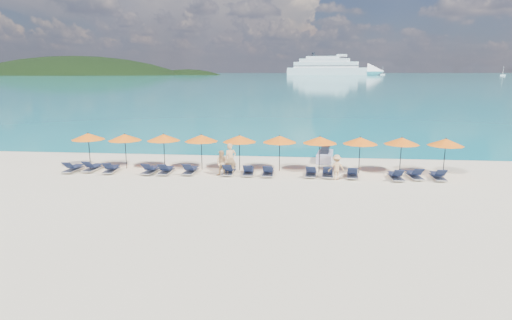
# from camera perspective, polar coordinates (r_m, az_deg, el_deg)

# --- Properties ---
(ground) EXTENTS (1400.00, 1400.00, 0.00)m
(ground) POSITION_cam_1_polar(r_m,az_deg,el_deg) (21.54, -0.80, -4.76)
(ground) COLOR beige
(sea) EXTENTS (1600.00, 1300.00, 0.01)m
(sea) POSITION_cam_1_polar(r_m,az_deg,el_deg) (680.54, 5.66, 11.29)
(sea) COLOR #1FA9B2
(sea) RESTS_ON ground
(headland_main) EXTENTS (374.00, 242.00, 126.50)m
(headland_main) POSITION_cam_1_polar(r_m,az_deg,el_deg) (638.39, -22.71, 6.99)
(headland_main) COLOR black
(headland_main) RESTS_ON ground
(headland_small) EXTENTS (162.00, 126.00, 85.50)m
(headland_small) POSITION_cam_1_polar(r_m,az_deg,el_deg) (601.58, -9.02, 7.80)
(headland_small) COLOR black
(headland_small) RESTS_ON ground
(cruise_ship) EXTENTS (128.44, 49.54, 35.43)m
(cruise_ship) POSITION_cam_1_polar(r_m,az_deg,el_deg) (592.39, 10.56, 11.96)
(cruise_ship) COLOR white
(cruise_ship) RESTS_ON ground
(sailboat_near) EXTENTS (5.92, 1.97, 10.85)m
(sailboat_near) POSITION_cam_1_polar(r_m,az_deg,el_deg) (601.96, 16.52, 10.91)
(sailboat_near) COLOR white
(sailboat_near) RESTS_ON ground
(sailboat_far) EXTENTS (5.74, 1.91, 10.53)m
(sailboat_far) POSITION_cam_1_polar(r_m,az_deg,el_deg) (570.80, 30.04, 9.79)
(sailboat_far) COLOR white
(sailboat_far) RESTS_ON ground
(jetski) EXTENTS (1.32, 2.74, 0.94)m
(jetski) POSITION_cam_1_polar(r_m,az_deg,el_deg) (29.90, 9.17, 0.57)
(jetski) COLOR #B7B7D6
(jetski) RESTS_ON ground
(beachgoer_a) EXTENTS (0.81, 0.68, 1.90)m
(beachgoer_a) POSITION_cam_1_polar(r_m,az_deg,el_deg) (25.65, -3.42, 0.11)
(beachgoer_a) COLOR tan
(beachgoer_a) RESTS_ON ground
(beachgoer_b) EXTENTS (0.82, 0.57, 1.54)m
(beachgoer_b) POSITION_cam_1_polar(r_m,az_deg,el_deg) (25.40, -4.55, -0.44)
(beachgoer_b) COLOR tan
(beachgoer_b) RESTS_ON ground
(beachgoer_c) EXTENTS (1.01, 0.63, 1.46)m
(beachgoer_c) POSITION_cam_1_polar(r_m,az_deg,el_deg) (24.90, 10.68, -0.95)
(beachgoer_c) COLOR tan
(beachgoer_c) RESTS_ON ground
(umbrella_0) EXTENTS (2.10, 2.10, 2.28)m
(umbrella_0) POSITION_cam_1_polar(r_m,az_deg,el_deg) (29.44, -21.48, 2.94)
(umbrella_0) COLOR black
(umbrella_0) RESTS_ON ground
(umbrella_1) EXTENTS (2.10, 2.10, 2.28)m
(umbrella_1) POSITION_cam_1_polar(r_m,az_deg,el_deg) (28.30, -17.09, 2.91)
(umbrella_1) COLOR black
(umbrella_1) RESTS_ON ground
(umbrella_2) EXTENTS (2.10, 2.10, 2.28)m
(umbrella_2) POSITION_cam_1_polar(r_m,az_deg,el_deg) (27.62, -12.22, 2.96)
(umbrella_2) COLOR black
(umbrella_2) RESTS_ON ground
(umbrella_3) EXTENTS (2.10, 2.10, 2.28)m
(umbrella_3) POSITION_cam_1_polar(r_m,az_deg,el_deg) (26.93, -7.31, 2.91)
(umbrella_3) COLOR black
(umbrella_3) RESTS_ON ground
(umbrella_4) EXTENTS (2.10, 2.10, 2.28)m
(umbrella_4) POSITION_cam_1_polar(r_m,az_deg,el_deg) (26.50, -2.22, 2.85)
(umbrella_4) COLOR black
(umbrella_4) RESTS_ON ground
(umbrella_5) EXTENTS (2.10, 2.10, 2.28)m
(umbrella_5) POSITION_cam_1_polar(r_m,az_deg,el_deg) (26.36, 3.18, 2.80)
(umbrella_5) COLOR black
(umbrella_5) RESTS_ON ground
(umbrella_6) EXTENTS (2.10, 2.10, 2.28)m
(umbrella_6) POSITION_cam_1_polar(r_m,az_deg,el_deg) (26.29, 8.52, 2.66)
(umbrella_6) COLOR black
(umbrella_6) RESTS_ON ground
(umbrella_7) EXTENTS (2.10, 2.10, 2.28)m
(umbrella_7) POSITION_cam_1_polar(r_m,az_deg,el_deg) (26.49, 13.73, 2.52)
(umbrella_7) COLOR black
(umbrella_7) RESTS_ON ground
(umbrella_8) EXTENTS (2.10, 2.10, 2.28)m
(umbrella_8) POSITION_cam_1_polar(r_m,az_deg,el_deg) (27.08, 18.86, 2.42)
(umbrella_8) COLOR black
(umbrella_8) RESTS_ON ground
(umbrella_9) EXTENTS (2.10, 2.10, 2.28)m
(umbrella_9) POSITION_cam_1_polar(r_m,az_deg,el_deg) (27.56, 23.98, 2.18)
(umbrella_9) COLOR black
(umbrella_9) RESTS_ON ground
(lounger_0) EXTENTS (0.68, 1.72, 0.66)m
(lounger_0) POSITION_cam_1_polar(r_m,az_deg,el_deg) (28.78, -23.19, -0.99)
(lounger_0) COLOR silver
(lounger_0) RESTS_ON ground
(lounger_1) EXTENTS (0.72, 1.73, 0.66)m
(lounger_1) POSITION_cam_1_polar(r_m,az_deg,el_deg) (28.54, -20.95, -0.92)
(lounger_1) COLOR silver
(lounger_1) RESTS_ON ground
(lounger_2) EXTENTS (0.76, 1.75, 0.66)m
(lounger_2) POSITION_cam_1_polar(r_m,az_deg,el_deg) (27.73, -18.74, -1.12)
(lounger_2) COLOR silver
(lounger_2) RESTS_ON ground
(lounger_3) EXTENTS (0.79, 1.76, 0.66)m
(lounger_3) POSITION_cam_1_polar(r_m,az_deg,el_deg) (26.80, -13.87, -1.27)
(lounger_3) COLOR silver
(lounger_3) RESTS_ON ground
(lounger_4) EXTENTS (0.63, 1.70, 0.66)m
(lounger_4) POSITION_cam_1_polar(r_m,az_deg,el_deg) (26.49, -11.91, -1.33)
(lounger_4) COLOR silver
(lounger_4) RESTS_ON ground
(lounger_5) EXTENTS (0.72, 1.73, 0.66)m
(lounger_5) POSITION_cam_1_polar(r_m,az_deg,el_deg) (26.25, -8.75, -1.33)
(lounger_5) COLOR silver
(lounger_5) RESTS_ON ground
(lounger_6) EXTENTS (0.65, 1.71, 0.66)m
(lounger_6) POSITION_cam_1_polar(r_m,az_deg,el_deg) (25.84, -3.62, -1.42)
(lounger_6) COLOR silver
(lounger_6) RESTS_ON ground
(lounger_7) EXTENTS (0.71, 1.73, 0.66)m
(lounger_7) POSITION_cam_1_polar(r_m,az_deg,el_deg) (25.65, -1.02, -1.50)
(lounger_7) COLOR silver
(lounger_7) RESTS_ON ground
(lounger_8) EXTENTS (0.62, 1.70, 0.66)m
(lounger_8) POSITION_cam_1_polar(r_m,az_deg,el_deg) (25.51, 1.62, -1.58)
(lounger_8) COLOR silver
(lounger_8) RESTS_ON ground
(lounger_9) EXTENTS (0.73, 1.74, 0.66)m
(lounger_9) POSITION_cam_1_polar(r_m,az_deg,el_deg) (25.54, 7.34, -1.66)
(lounger_9) COLOR silver
(lounger_9) RESTS_ON ground
(lounger_10) EXTENTS (0.76, 1.75, 0.66)m
(lounger_10) POSITION_cam_1_polar(r_m,az_deg,el_deg) (25.57, 9.53, -1.71)
(lounger_10) COLOR silver
(lounger_10) RESTS_ON ground
(lounger_11) EXTENTS (0.79, 1.76, 0.66)m
(lounger_11) POSITION_cam_1_polar(r_m,az_deg,el_deg) (25.66, 12.74, -1.79)
(lounger_11) COLOR silver
(lounger_11) RESTS_ON ground
(lounger_12) EXTENTS (0.67, 1.72, 0.66)m
(lounger_12) POSITION_cam_1_polar(r_m,az_deg,el_deg) (25.82, 18.13, -2.01)
(lounger_12) COLOR silver
(lounger_12) RESTS_ON ground
(lounger_13) EXTENTS (0.76, 1.74, 0.66)m
(lounger_13) POSITION_cam_1_polar(r_m,az_deg,el_deg) (26.43, 20.36, -1.85)
(lounger_13) COLOR silver
(lounger_13) RESTS_ON ground
(lounger_14) EXTENTS (0.68, 1.72, 0.66)m
(lounger_14) POSITION_cam_1_polar(r_m,az_deg,el_deg) (26.69, 23.10, -1.94)
(lounger_14) COLOR silver
(lounger_14) RESTS_ON ground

